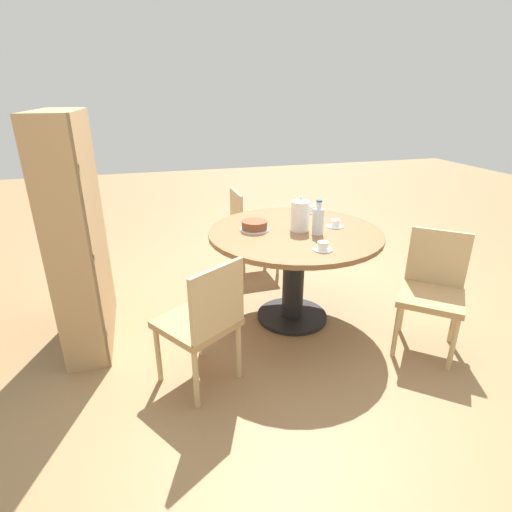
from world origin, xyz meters
TOP-DOWN VIEW (x-y plane):
  - ground_plane at (0.00, 0.00)m, footprint 14.00×14.00m
  - dining_table at (0.00, 0.00)m, footprint 1.32×1.32m
  - chair_a at (-0.62, -0.80)m, footprint 0.59×0.59m
  - chair_b at (1.01, 0.09)m, footprint 0.43×0.43m
  - chair_c at (-0.60, 0.81)m, footprint 0.58×0.58m
  - bookshelf at (0.18, 1.53)m, footprint 0.91×0.28m
  - coffee_pot at (-0.00, -0.03)m, footprint 0.14×0.14m
  - water_bottle at (-0.12, -0.13)m, footprint 0.08×0.08m
  - cake_main at (0.09, 0.29)m, footprint 0.22×0.22m
  - cup_a at (-0.43, -0.03)m, footprint 0.13×0.13m
  - cup_b at (0.42, -0.31)m, footprint 0.13×0.13m
  - cup_c at (0.00, -0.33)m, footprint 0.13×0.13m

SIDE VIEW (x-z plane):
  - ground_plane at x=0.00m, z-range 0.00..0.00m
  - chair_a at x=-0.62m, z-range 0.03..0.88m
  - chair_b at x=1.01m, z-range 0.03..0.88m
  - chair_c at x=-0.60m, z-range 0.03..0.88m
  - dining_table at x=0.00m, z-range 0.21..0.96m
  - cup_a at x=-0.43m, z-range 0.75..0.81m
  - cup_b at x=0.42m, z-range 0.75..0.81m
  - cup_c at x=0.00m, z-range 0.75..0.81m
  - cake_main at x=0.09m, z-range 0.76..0.83m
  - bookshelf at x=0.18m, z-range 0.01..1.64m
  - water_bottle at x=-0.12m, z-range 0.73..0.99m
  - coffee_pot at x=0.00m, z-range 0.75..1.01m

